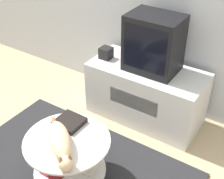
% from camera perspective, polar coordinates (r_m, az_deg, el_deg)
% --- Properties ---
extents(rug, '(1.99, 1.43, 0.02)m').
position_cam_1_polar(rug, '(2.75, -8.43, -15.97)').
color(rug, '#28282B').
rests_on(rug, ground_plane).
extents(tv_stand, '(1.15, 0.53, 0.58)m').
position_cam_1_polar(tv_stand, '(3.19, 6.19, -0.72)').
color(tv_stand, silver).
rests_on(tv_stand, ground_plane).
extents(tv, '(0.49, 0.36, 0.54)m').
position_cam_1_polar(tv, '(2.91, 7.62, 8.34)').
color(tv, black).
rests_on(tv, tv_stand).
extents(speaker, '(0.12, 0.12, 0.12)m').
position_cam_1_polar(speaker, '(3.19, -1.11, 6.71)').
color(speaker, black).
rests_on(speaker, tv_stand).
extents(coffee_table, '(0.67, 0.67, 0.44)m').
position_cam_1_polar(coffee_table, '(2.54, -7.82, -11.82)').
color(coffee_table, '#B2B2B7').
rests_on(coffee_table, rug).
extents(dvd_box, '(0.21, 0.21, 0.04)m').
position_cam_1_polar(dvd_box, '(2.55, -7.80, -5.92)').
color(dvd_box, black).
rests_on(dvd_box, coffee_table).
extents(cat, '(0.49, 0.41, 0.14)m').
position_cam_1_polar(cat, '(2.32, -9.47, -9.43)').
color(cat, beige).
rests_on(cat, coffee_table).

